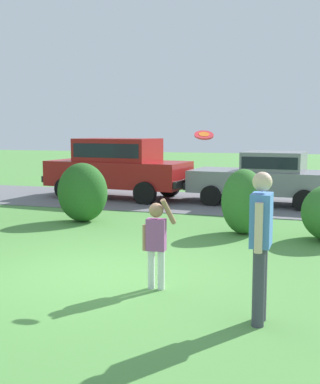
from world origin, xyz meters
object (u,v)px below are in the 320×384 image
(parked_suv, at_px, (118,165))
(child_thrower, at_px, (156,238))
(adult_onlooker, at_px, (261,239))
(parked_sedan, at_px, (266,176))
(frisbee, at_px, (204,135))

(parked_suv, relative_size, child_thrower, 3.78)
(adult_onlooker, bearing_deg, parked_sedan, 95.15)
(parked_sedan, relative_size, frisbee, 15.36)
(adult_onlooker, bearing_deg, child_thrower, 151.29)
(parked_sedan, bearing_deg, frisbee, -91.27)
(frisbee, xyz_separation_m, adult_onlooker, (1.01, -1.56, -1.14))
(parked_sedan, height_order, frisbee, frisbee)
(parked_sedan, distance_m, adult_onlooker, 9.34)
(adult_onlooker, bearing_deg, parked_suv, 120.76)
(parked_suv, bearing_deg, frisbee, -59.70)
(child_thrower, xyz_separation_m, frisbee, (0.49, 0.74, 1.41))
(child_thrower, distance_m, frisbee, 1.66)
(parked_suv, bearing_deg, parked_sedan, 0.31)
(parked_sedan, xyz_separation_m, parked_suv, (-4.68, -0.03, 0.23))
(parked_suv, distance_m, adult_onlooker, 10.80)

